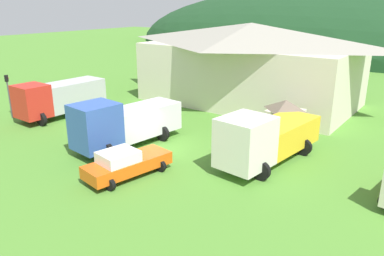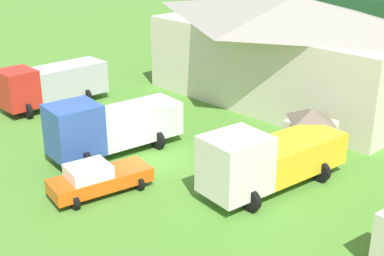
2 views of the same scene
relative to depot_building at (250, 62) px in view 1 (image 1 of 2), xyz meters
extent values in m
plane|color=#4C842D|center=(1.46, -15.39, -3.93)|extent=(200.00, 200.00, 0.00)
ellipsoid|color=#193D1E|center=(1.46, 55.30, -3.93)|extent=(121.11, 60.00, 28.21)
cube|color=beige|center=(0.00, 0.00, -1.11)|extent=(19.46, 11.13, 5.65)
pyramid|color=gray|center=(0.00, 0.00, 2.71)|extent=(21.02, 12.02, 1.98)
cube|color=beige|center=(7.17, -7.99, -2.87)|extent=(2.27, 2.21, 2.12)
pyramid|color=#6B5B4C|center=(7.17, -7.99, -1.44)|extent=(2.46, 2.39, 0.74)
cube|color=red|center=(-10.74, -16.68, -2.06)|extent=(2.52, 2.30, 2.64)
cube|color=black|center=(-10.74, -16.79, -1.48)|extent=(1.37, 1.82, 0.84)
cube|color=#B2B2B7|center=(-10.64, -12.84, -2.23)|extent=(2.61, 5.51, 2.31)
cylinder|color=black|center=(-9.66, -16.71, -3.38)|extent=(1.10, 0.30, 1.10)
cylinder|color=black|center=(-11.82, -16.65, -3.38)|extent=(1.10, 0.30, 1.10)
cylinder|color=black|center=(-9.54, -12.05, -3.38)|extent=(1.10, 0.30, 1.10)
cylinder|color=black|center=(-11.70, -11.99, -3.38)|extent=(1.10, 0.30, 1.10)
cube|color=#3356AD|center=(-1.19, -18.21, -1.94)|extent=(2.68, 2.95, 2.88)
cube|color=black|center=(-1.20, -18.34, -1.31)|extent=(1.52, 2.29, 0.92)
cube|color=silver|center=(-0.73, -14.29, -2.38)|extent=(2.97, 5.42, 2.00)
cylinder|color=black|center=(-0.15, -18.33, -3.38)|extent=(1.10, 0.30, 1.10)
cylinder|color=black|center=(-2.22, -18.09, -3.38)|extent=(1.10, 0.30, 1.10)
cylinder|color=black|center=(0.39, -13.64, -3.38)|extent=(1.10, 0.30, 1.10)
cylinder|color=black|center=(-1.68, -13.40, -3.38)|extent=(1.10, 0.30, 1.10)
cube|color=silver|center=(7.80, -15.11, -1.96)|extent=(2.85, 3.19, 2.84)
cube|color=black|center=(7.79, -15.25, -1.34)|extent=(1.61, 2.47, 0.91)
cube|color=gold|center=(8.28, -10.99, -2.53)|extent=(3.13, 5.63, 1.71)
cylinder|color=black|center=(8.91, -15.24, -3.38)|extent=(1.10, 0.30, 1.10)
cylinder|color=black|center=(6.70, -14.98, -3.38)|extent=(1.10, 0.30, 1.10)
cylinder|color=black|center=(9.48, -10.32, -3.38)|extent=(1.10, 0.30, 1.10)
cylinder|color=black|center=(7.27, -10.06, -3.38)|extent=(1.10, 0.30, 1.10)
cube|color=#E25712|center=(2.60, -19.21, -3.24)|extent=(2.71, 5.28, 0.70)
cube|color=silver|center=(2.49, -19.80, -2.58)|extent=(2.03, 2.28, 0.62)
cylinder|color=black|center=(3.08, -21.03, -3.59)|extent=(0.68, 0.24, 0.68)
cylinder|color=black|center=(1.51, -20.75, -3.59)|extent=(0.68, 0.24, 0.68)
cylinder|color=black|center=(3.69, -17.66, -3.59)|extent=(0.68, 0.24, 0.68)
cylinder|color=black|center=(2.12, -17.38, -3.59)|extent=(0.68, 0.24, 0.68)
cylinder|color=#4C4C51|center=(-13.65, -16.96, -2.35)|extent=(0.12, 0.12, 3.17)
cube|color=black|center=(-13.65, -16.96, -0.49)|extent=(0.20, 0.24, 0.55)
sphere|color=red|center=(-13.65, -16.83, -0.49)|extent=(0.14, 0.14, 0.14)
cone|color=orange|center=(7.67, -15.45, -3.93)|extent=(0.36, 0.36, 0.61)
camera|label=1|loc=(17.08, -32.90, 5.45)|focal=35.33mm
camera|label=2|loc=(22.46, -32.08, 8.76)|focal=49.22mm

